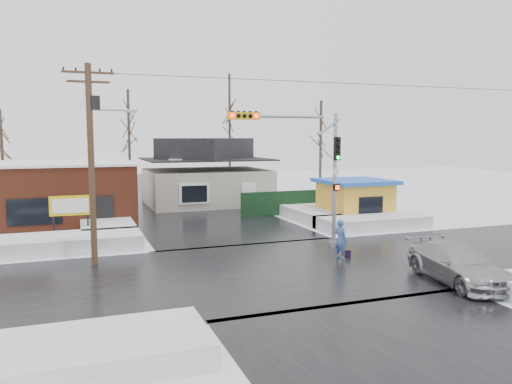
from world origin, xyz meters
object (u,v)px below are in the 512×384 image
object	(u,v)px
utility_pole	(93,152)
marquee_sign	(70,207)
kiosk	(355,200)
pedestrian	(341,240)
car	(458,264)
traffic_signal	(308,162)

from	to	relation	value
utility_pole	marquee_sign	size ratio (longest dim) A/B	3.53
kiosk	utility_pole	bearing A→B (deg)	-159.56
kiosk	pedestrian	world-z (taller)	kiosk
pedestrian	car	size ratio (longest dim) A/B	0.37
marquee_sign	kiosk	world-z (taller)	kiosk
utility_pole	kiosk	bearing A→B (deg)	20.44
traffic_signal	car	world-z (taller)	traffic_signal
traffic_signal	kiosk	size ratio (longest dim) A/B	1.52
marquee_sign	kiosk	distance (m)	18.51
utility_pole	car	world-z (taller)	utility_pole
utility_pole	pedestrian	xyz separation A→B (m)	(10.97, -2.89, -4.16)
utility_pole	marquee_sign	bearing A→B (deg)	100.13
traffic_signal	car	bearing A→B (deg)	-67.35
traffic_signal	car	distance (m)	8.82
traffic_signal	car	xyz separation A→B (m)	(3.07, -7.35, -3.79)
traffic_signal	pedestrian	size ratio (longest dim) A/B	3.68
marquee_sign	pedestrian	bearing A→B (deg)	-36.40
kiosk	pedestrian	xyz separation A→B (m)	(-6.45, -9.38, -0.51)
marquee_sign	traffic_signal	bearing A→B (deg)	-29.72
marquee_sign	kiosk	bearing A→B (deg)	1.55
marquee_sign	car	xyz separation A→B (m)	(14.50, -13.88, -1.17)
marquee_sign	car	size ratio (longest dim) A/B	0.49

